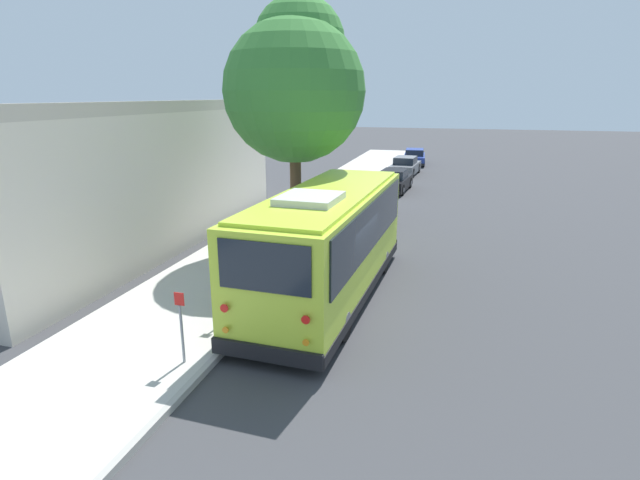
{
  "coord_description": "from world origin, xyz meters",
  "views": [
    {
      "loc": [
        -12.22,
        -2.92,
        5.64
      ],
      "look_at": [
        2.14,
        1.06,
        1.3
      ],
      "focal_mm": 28.0,
      "sensor_mm": 36.0,
      "label": 1
    }
  ],
  "objects_px": {
    "parked_sedan_black": "(394,181)",
    "parked_sedan_blue": "(414,157)",
    "parked_sedan_white": "(373,205)",
    "sign_post_far": "(224,296)",
    "street_tree": "(295,81)",
    "shuttle_bus": "(328,239)",
    "parked_sedan_gray": "(405,166)",
    "sign_post_near": "(182,327)"
  },
  "relations": [
    {
      "from": "parked_sedan_black",
      "to": "parked_sedan_blue",
      "type": "height_order",
      "value": "parked_sedan_black"
    },
    {
      "from": "parked_sedan_white",
      "to": "sign_post_far",
      "type": "height_order",
      "value": "sign_post_far"
    },
    {
      "from": "street_tree",
      "to": "parked_sedan_black",
      "type": "bearing_deg",
      "value": -8.36
    },
    {
      "from": "parked_sedan_blue",
      "to": "sign_post_far",
      "type": "height_order",
      "value": "sign_post_far"
    },
    {
      "from": "shuttle_bus",
      "to": "sign_post_far",
      "type": "bearing_deg",
      "value": 145.88
    },
    {
      "from": "parked_sedan_black",
      "to": "sign_post_far",
      "type": "relative_size",
      "value": 3.13
    },
    {
      "from": "parked_sedan_gray",
      "to": "street_tree",
      "type": "distance_m",
      "value": 20.64
    },
    {
      "from": "parked_sedan_blue",
      "to": "street_tree",
      "type": "height_order",
      "value": "street_tree"
    },
    {
      "from": "sign_post_near",
      "to": "sign_post_far",
      "type": "height_order",
      "value": "sign_post_near"
    },
    {
      "from": "parked_sedan_white",
      "to": "street_tree",
      "type": "height_order",
      "value": "street_tree"
    },
    {
      "from": "sign_post_near",
      "to": "street_tree",
      "type": "bearing_deg",
      "value": 1.85
    },
    {
      "from": "shuttle_bus",
      "to": "parked_sedan_gray",
      "type": "height_order",
      "value": "shuttle_bus"
    },
    {
      "from": "parked_sedan_black",
      "to": "street_tree",
      "type": "distance_m",
      "value": 14.36
    },
    {
      "from": "shuttle_bus",
      "to": "parked_sedan_white",
      "type": "xyz_separation_m",
      "value": [
        10.07,
        0.39,
        -1.16
      ]
    },
    {
      "from": "parked_sedan_blue",
      "to": "sign_post_far",
      "type": "xyz_separation_m",
      "value": [
        -32.56,
        1.73,
        0.26
      ]
    },
    {
      "from": "parked_sedan_black",
      "to": "shuttle_bus",
      "type": "bearing_deg",
      "value": -175.11
    },
    {
      "from": "parked_sedan_gray",
      "to": "shuttle_bus",
      "type": "bearing_deg",
      "value": -174.99
    },
    {
      "from": "shuttle_bus",
      "to": "parked_sedan_gray",
      "type": "distance_m",
      "value": 23.93
    },
    {
      "from": "parked_sedan_black",
      "to": "sign_post_far",
      "type": "bearing_deg",
      "value": 179.1
    },
    {
      "from": "shuttle_bus",
      "to": "street_tree",
      "type": "distance_m",
      "value": 6.38
    },
    {
      "from": "parked_sedan_black",
      "to": "street_tree",
      "type": "xyz_separation_m",
      "value": [
        -13.13,
        1.93,
        5.5
      ]
    },
    {
      "from": "parked_sedan_gray",
      "to": "sign_post_near",
      "type": "bearing_deg",
      "value": -179.06
    },
    {
      "from": "sign_post_far",
      "to": "shuttle_bus",
      "type": "bearing_deg",
      "value": -36.67
    },
    {
      "from": "parked_sedan_gray",
      "to": "parked_sedan_black",
      "type": "bearing_deg",
      "value": -175.51
    },
    {
      "from": "parked_sedan_blue",
      "to": "sign_post_near",
      "type": "relative_size",
      "value": 2.93
    },
    {
      "from": "parked_sedan_blue",
      "to": "sign_post_far",
      "type": "relative_size",
      "value": 3.37
    },
    {
      "from": "shuttle_bus",
      "to": "sign_post_far",
      "type": "xyz_separation_m",
      "value": [
        -2.64,
        1.96,
        -0.89
      ]
    },
    {
      "from": "shuttle_bus",
      "to": "street_tree",
      "type": "height_order",
      "value": "street_tree"
    },
    {
      "from": "parked_sedan_gray",
      "to": "parked_sedan_white",
      "type": "bearing_deg",
      "value": -176.0
    },
    {
      "from": "street_tree",
      "to": "sign_post_near",
      "type": "bearing_deg",
      "value": -178.15
    },
    {
      "from": "parked_sedan_black",
      "to": "sign_post_near",
      "type": "bearing_deg",
      "value": 179.53
    },
    {
      "from": "shuttle_bus",
      "to": "parked_sedan_gray",
      "type": "bearing_deg",
      "value": 3.4
    },
    {
      "from": "shuttle_bus",
      "to": "parked_sedan_blue",
      "type": "height_order",
      "value": "shuttle_bus"
    },
    {
      "from": "sign_post_near",
      "to": "parked_sedan_black",
      "type": "bearing_deg",
      "value": -4.31
    },
    {
      "from": "shuttle_bus",
      "to": "parked_sedan_blue",
      "type": "distance_m",
      "value": 29.94
    },
    {
      "from": "shuttle_bus",
      "to": "parked_sedan_black",
      "type": "xyz_separation_m",
      "value": [
        17.22,
        0.32,
        -1.15
      ]
    },
    {
      "from": "shuttle_bus",
      "to": "parked_sedan_white",
      "type": "height_order",
      "value": "shuttle_bus"
    },
    {
      "from": "parked_sedan_white",
      "to": "parked_sedan_gray",
      "type": "distance_m",
      "value": 13.84
    },
    {
      "from": "parked_sedan_white",
      "to": "street_tree",
      "type": "xyz_separation_m",
      "value": [
        -5.97,
        1.85,
        5.51
      ]
    },
    {
      "from": "parked_sedan_gray",
      "to": "sign_post_near",
      "type": "height_order",
      "value": "sign_post_near"
    },
    {
      "from": "parked_sedan_white",
      "to": "sign_post_near",
      "type": "xyz_separation_m",
      "value": [
        -14.71,
        1.57,
        0.37
      ]
    },
    {
      "from": "sign_post_near",
      "to": "sign_post_far",
      "type": "relative_size",
      "value": 1.15
    }
  ]
}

